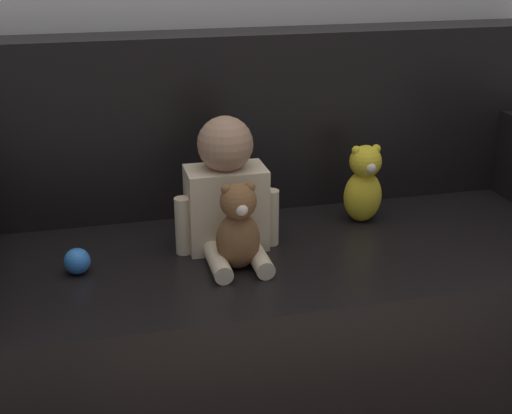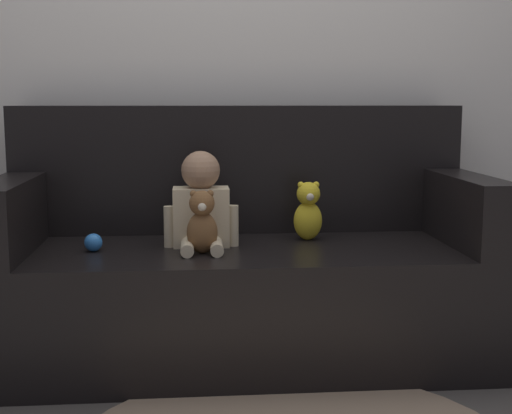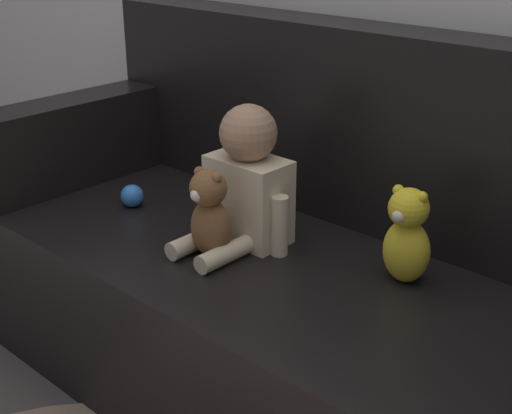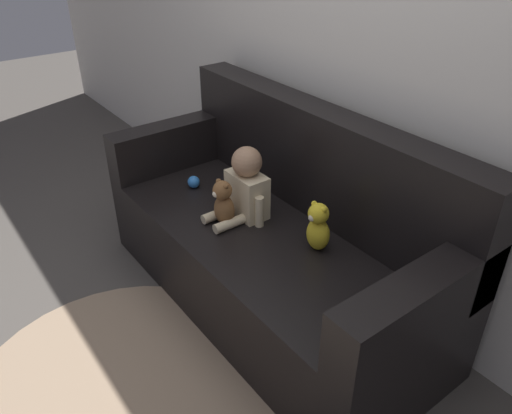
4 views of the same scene
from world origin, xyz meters
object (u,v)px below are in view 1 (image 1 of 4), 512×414
at_px(plush_toy_side, 364,184).
at_px(toy_ball, 77,261).
at_px(teddy_bear_brown, 238,227).
at_px(person_baby, 227,193).
at_px(couch, 278,265).

xyz_separation_m(plush_toy_side, toy_ball, (-0.85, -0.15, -0.09)).
distance_m(plush_toy_side, toy_ball, 0.87).
xyz_separation_m(teddy_bear_brown, plush_toy_side, (0.44, 0.22, 0.00)).
height_order(person_baby, toy_ball, person_baby).
xyz_separation_m(couch, plush_toy_side, (0.27, 0.02, 0.23)).
bearing_deg(plush_toy_side, toy_ball, -169.79).
relative_size(person_baby, teddy_bear_brown, 1.56).
xyz_separation_m(person_baby, plush_toy_side, (0.44, 0.09, -0.04)).
relative_size(couch, plush_toy_side, 7.96).
distance_m(person_baby, plush_toy_side, 0.45).
distance_m(teddy_bear_brown, plush_toy_side, 0.49).
height_order(couch, toy_ball, couch).
relative_size(teddy_bear_brown, toy_ball, 3.50).
bearing_deg(couch, teddy_bear_brown, -128.81).
bearing_deg(toy_ball, person_baby, 8.96).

